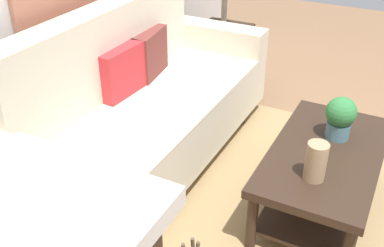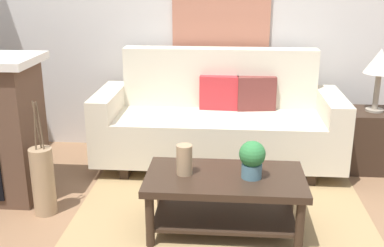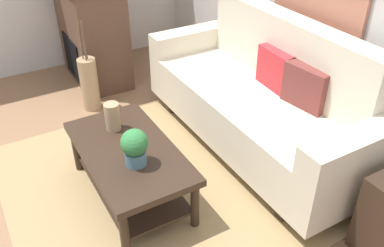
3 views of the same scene
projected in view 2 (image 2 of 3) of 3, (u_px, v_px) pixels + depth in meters
wall_back at (228, 16)px, 4.62m from camera, size 4.98×0.10×2.70m
area_rug at (222, 215)px, 3.58m from camera, size 2.22×2.17×0.01m
couch at (218, 122)px, 4.40m from camera, size 2.24×0.84×1.08m
throw_pillow_crimson at (219, 93)px, 4.44m from camera, size 0.37×0.14×0.32m
throw_pillow_maroon at (256, 93)px, 4.41m from camera, size 0.37×0.17×0.32m
coffee_table at (225, 191)px, 3.28m from camera, size 1.10×0.60×0.43m
tabletop_vase at (184, 160)px, 3.24m from camera, size 0.11×0.11×0.21m
potted_plant_tabletop at (252, 158)px, 3.17m from camera, size 0.18×0.18×0.26m
side_table at (371, 140)px, 4.37m from camera, size 0.44×0.44×0.56m
table_lamp at (380, 64)px, 4.15m from camera, size 0.28×0.28×0.57m
floor_vase at (43, 181)px, 3.55m from camera, size 0.17×0.17×0.53m
floor_vase_branch_a at (40, 126)px, 3.41m from camera, size 0.04×0.02×0.36m
floor_vase_branch_b at (37, 125)px, 3.43m from camera, size 0.05×0.02×0.36m
floor_vase_branch_c at (35, 126)px, 3.39m from camera, size 0.03×0.01×0.36m
framed_painting at (221, 11)px, 4.54m from camera, size 0.95×0.03×0.95m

